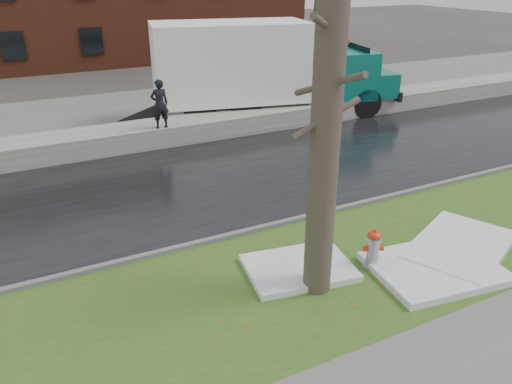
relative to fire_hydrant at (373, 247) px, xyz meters
name	(u,v)px	position (x,y,z in m)	size (l,w,h in m)	color
ground	(299,245)	(-0.85, 1.57, -0.53)	(120.00, 120.00, 0.00)	#47423D
verge	(330,271)	(-0.85, 0.32, -0.51)	(60.00, 4.50, 0.04)	#294918
road	(223,178)	(-0.85, 6.07, -0.51)	(60.00, 7.00, 0.03)	black
parking_lot	(147,112)	(-0.85, 14.57, -0.51)	(60.00, 9.00, 0.03)	slate
curb	(278,224)	(-0.85, 2.57, -0.46)	(60.00, 0.15, 0.14)	slate
snowbank	(178,130)	(-0.85, 10.27, -0.15)	(60.00, 1.60, 0.75)	#ACA59D
bg_tree_right	(316,6)	(15.15, 25.57, 2.80)	(1.40, 1.62, 6.50)	brown
fire_hydrant	(373,247)	(0.00, 0.00, 0.00)	(0.45, 0.43, 0.92)	#95979C
tree	(326,122)	(-1.46, -0.09, 2.96)	(1.42, 1.69, 6.84)	brown
box_truck	(260,68)	(3.31, 11.61, 1.57)	(12.02, 4.84, 3.97)	black
worker	(160,104)	(-1.63, 9.67, 1.08)	(0.62, 0.41, 1.71)	black
snow_patch_near	(435,268)	(1.10, -0.73, -0.41)	(2.60, 2.00, 0.16)	white
snow_patch_far	(299,268)	(-1.46, 0.59, -0.42)	(2.20, 1.60, 0.14)	white
snow_patch_side	(460,247)	(2.25, -0.34, -0.40)	(2.80, 1.80, 0.18)	white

